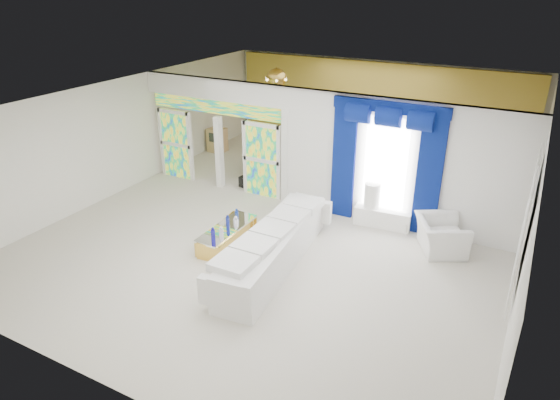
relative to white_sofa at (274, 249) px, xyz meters
The scene contains 22 objects.
floor 2.07m from the white_sofa, 106.40° to the left, with size 12.00×12.00×0.00m, color #B7AF9E.
dividing_wall 3.53m from the white_sofa, 61.95° to the left, with size 5.70×0.18×3.00m, color white.
dividing_header 5.10m from the white_sofa, 139.21° to the left, with size 4.30×0.18×0.55m, color white.
stained_panel_left 5.71m from the white_sofa, 148.65° to the left, with size 0.95×0.04×2.00m, color #994C3F.
stained_panel_right 3.62m from the white_sofa, 124.09° to the left, with size 0.95×0.04×2.00m, color #994C3F.
stained_transom 4.90m from the white_sofa, 139.21° to the left, with size 4.00×0.05×0.35m, color #994C3F.
window_pane 3.33m from the white_sofa, 65.11° to the left, with size 1.00×0.02×2.30m, color white.
blue_drape_left 3.02m from the white_sofa, 83.45° to the left, with size 0.55×0.10×2.80m, color #030749.
blue_drape_right 3.80m from the white_sofa, 50.55° to the left, with size 0.55×0.10×2.80m, color #030749.
blue_pelmet 3.96m from the white_sofa, 64.88° to the left, with size 2.60×0.12×0.25m, color #030749.
wall_mirror 4.62m from the white_sofa, 12.35° to the left, with size 0.04×2.70×1.90m, color white.
gold_curtains 7.96m from the white_sofa, 94.19° to the left, with size 9.70×0.12×2.90m, color gold.
white_sofa is the anchor object (origin of this frame).
coffee_table 1.40m from the white_sofa, 167.47° to the left, with size 0.56×1.69×0.37m, color gold.
console_table 3.09m from the white_sofa, 62.99° to the left, with size 1.31×0.42×0.44m, color white.
table_lamp 2.98m from the white_sofa, 68.17° to the left, with size 0.36×0.36×0.58m, color silver.
armchair 3.60m from the white_sofa, 37.92° to the left, with size 1.10×0.96×0.71m, color silver.
grand_piano 5.41m from the white_sofa, 116.40° to the left, with size 1.40×1.84×0.93m, color black.
piano_bench 4.05m from the white_sofa, 126.55° to the left, with size 0.91×0.35×0.30m, color black.
tv_console 7.52m from the white_sofa, 133.60° to the left, with size 0.54×0.49×0.79m, color tan.
chandelier 6.49m from the white_sofa, 118.23° to the left, with size 0.60×0.60×0.60m, color gold.
decanters 1.34m from the white_sofa, behind, with size 0.22×1.17×0.25m.
Camera 1 is at (4.82, -9.60, 5.41)m, focal length 31.90 mm.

